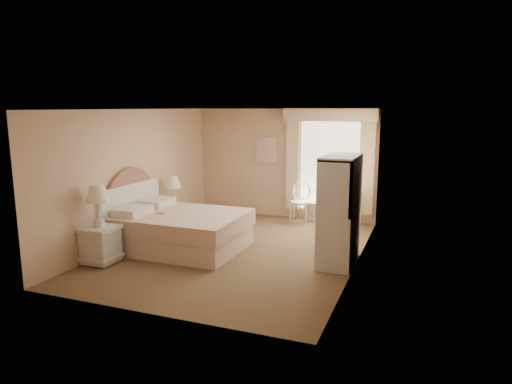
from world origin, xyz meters
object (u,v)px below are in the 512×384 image
at_px(bed, 176,228).
at_px(round_table, 344,202).
at_px(nightstand_near, 100,235).
at_px(armoire, 340,219).
at_px(cafe_chair, 300,199).
at_px(nightstand_far, 174,209).

bearing_deg(bed, round_table, 45.89).
height_order(nightstand_near, armoire, armoire).
bearing_deg(cafe_chair, nightstand_near, -125.36).
xyz_separation_m(nightstand_near, round_table, (3.31, 3.83, 0.05)).
relative_size(nightstand_near, cafe_chair, 1.42).
relative_size(nightstand_far, armoire, 0.62).
relative_size(round_table, armoire, 0.45).
xyz_separation_m(bed, nightstand_far, (-0.73, 1.14, 0.04)).
bearing_deg(cafe_chair, armoire, -65.67).
distance_m(nightstand_far, round_table, 3.64).
bearing_deg(nightstand_near, cafe_chair, 58.92).
height_order(round_table, armoire, armoire).
xyz_separation_m(round_table, armoire, (0.34, -2.41, 0.21)).
bearing_deg(bed, nightstand_far, 122.38).
relative_size(nightstand_near, nightstand_far, 1.17).
relative_size(nightstand_far, round_table, 1.38).
bearing_deg(armoire, nightstand_near, -158.75).
relative_size(bed, nightstand_far, 2.02).
bearing_deg(nightstand_near, bed, 58.04).
height_order(nightstand_near, round_table, nightstand_near).
distance_m(round_table, armoire, 2.44).
distance_m(bed, nightstand_near, 1.38).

